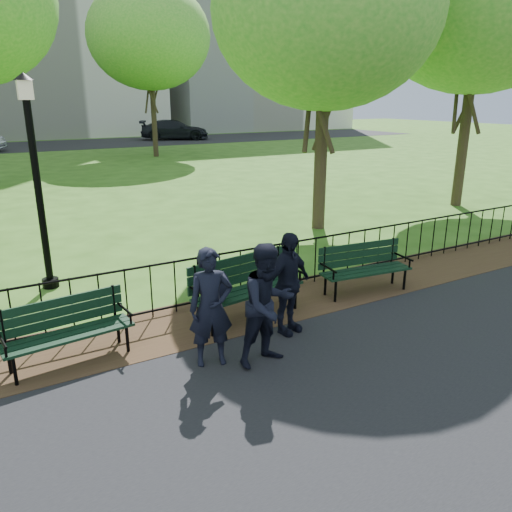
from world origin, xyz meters
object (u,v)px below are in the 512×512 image
park_bench_main (231,283)px  lamppost (37,177)px  park_bench_left_a (66,324)px  person_right (288,284)px  person_mid (268,305)px  person_left (211,308)px  park_bench_right_a (363,263)px  tree_far_e (149,36)px  sedan_dark (175,130)px  tree_near_e (326,9)px

park_bench_main → lamppost: 4.04m
park_bench_left_a → person_right: person_right is taller
person_mid → person_left: bearing=146.2°
park_bench_right_a → tree_far_e: size_ratio=0.18×
person_right → sedan_dark: 36.73m
park_bench_right_a → park_bench_left_a: bearing=-173.6°
park_bench_main → park_bench_right_a: size_ratio=1.12×
tree_near_e → sedan_dark: (7.51, 29.94, -4.56)m
park_bench_right_a → tree_near_e: bearing=69.8°
tree_near_e → tree_far_e: bearing=84.0°
park_bench_left_a → person_mid: person_mid is taller
park_bench_left_a → person_right: bearing=-20.4°
tree_far_e → sedan_dark: tree_far_e is taller
park_bench_main → person_left: bearing=-137.1°
park_bench_main → park_bench_left_a: 2.41m
park_bench_left_a → person_left: person_left is taller
park_bench_main → person_right: person_right is taller
park_bench_main → person_left: size_ratio=1.23×
lamppost → person_mid: 5.00m
person_left → person_mid: size_ratio=0.97×
park_bench_main → person_mid: 1.31m
park_bench_main → tree_near_e: bearing=33.2°
park_bench_left_a → tree_far_e: tree_far_e is taller
park_bench_main → tree_near_e: size_ratio=0.25×
sedan_dark → park_bench_main: bearing=-176.2°
park_bench_left_a → person_left: bearing=-38.6°
lamppost → tree_near_e: tree_near_e is taller
tree_far_e → person_right: bearing=-104.7°
park_bench_main → sedan_dark: sedan_dark is taller
person_right → person_mid: bearing=-154.5°
park_bench_left_a → person_right: (2.99, -0.76, 0.24)m
person_mid → park_bench_main: bearing=78.8°
tree_near_e → park_bench_main: bearing=-138.9°
park_bench_right_a → park_bench_main: bearing=-172.2°
sedan_dark → person_left: bearing=-176.8°
person_left → person_mid: (0.65, -0.35, 0.03)m
sedan_dark → park_bench_left_a: bearing=-179.7°
tree_far_e → person_left: size_ratio=6.07×
lamppost → person_left: 4.47m
tree_far_e → person_right: size_ratio=6.24×
park_bench_main → person_mid: bearing=-103.3°
person_mid → tree_far_e: bearing=68.3°
park_bench_left_a → tree_far_e: bearing=61.9°
tree_near_e → lamppost: bearing=-171.1°
lamppost → person_right: (2.77, -3.77, -1.27)m
lamppost → tree_far_e: tree_far_e is taller
park_bench_right_a → person_mid: (-2.82, -1.33, 0.28)m
park_bench_right_a → person_right: person_right is taller
person_left → person_mid: 0.74m
person_left → sedan_dark: (13.10, 35.08, 0.02)m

